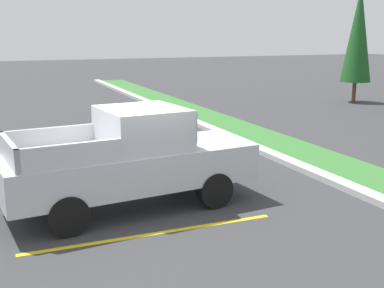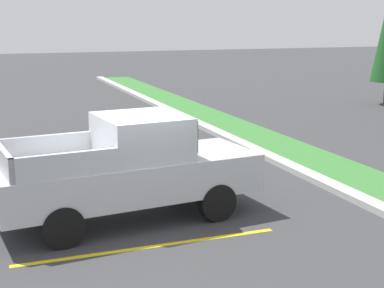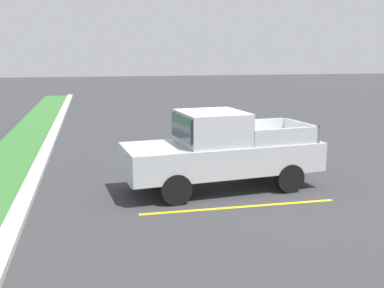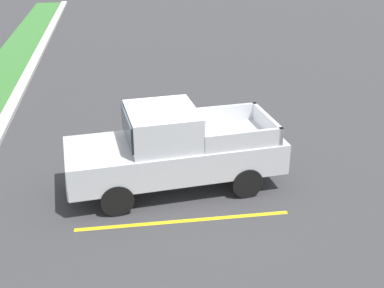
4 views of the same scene
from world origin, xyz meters
The scene contains 5 objects.
ground_plane centered at (0.00, 0.00, 0.00)m, with size 120.00×120.00×0.00m, color #38383A.
parking_line_near centered at (-1.76, -0.04, 0.00)m, with size 0.12×4.80×0.01m, color yellow.
parking_line_far centered at (1.34, -0.04, 0.00)m, with size 0.12×4.80×0.01m, color yellow.
curb_strip centered at (0.00, 5.00, 0.07)m, with size 56.00×0.40×0.15m, color #B2B2AD.
pickup_truck_main centered at (-0.21, 0.01, 1.04)m, with size 2.45×5.40×2.10m.
Camera 2 is at (10.50, -2.68, 3.94)m, focal length 53.50 mm.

